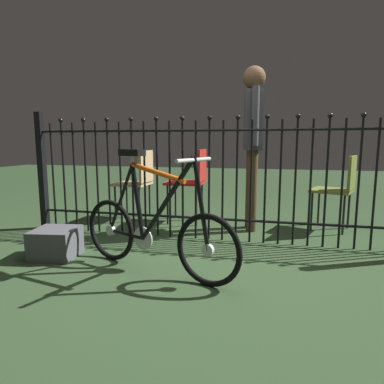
{
  "coord_description": "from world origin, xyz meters",
  "views": [
    {
      "loc": [
        0.48,
        -2.51,
        0.97
      ],
      "look_at": [
        -0.18,
        0.21,
        0.55
      ],
      "focal_mm": 31.13,
      "sensor_mm": 36.0,
      "label": 1
    }
  ],
  "objects_px": {
    "chair_red": "(192,178)",
    "person_visitor": "(253,133)",
    "chair_tan": "(138,178)",
    "bicycle": "(154,229)",
    "display_crate": "(56,243)",
    "chair_olive": "(340,185)"
  },
  "relations": [
    {
      "from": "chair_red",
      "to": "person_visitor",
      "type": "relative_size",
      "value": 0.5
    },
    {
      "from": "chair_tan",
      "to": "bicycle",
      "type": "bearing_deg",
      "value": -63.84
    },
    {
      "from": "chair_tan",
      "to": "person_visitor",
      "type": "xyz_separation_m",
      "value": [
        1.42,
        -0.21,
        0.55
      ]
    },
    {
      "from": "bicycle",
      "to": "display_crate",
      "type": "relative_size",
      "value": 3.92
    },
    {
      "from": "bicycle",
      "to": "chair_olive",
      "type": "relative_size",
      "value": 1.65
    },
    {
      "from": "chair_tan",
      "to": "person_visitor",
      "type": "height_order",
      "value": "person_visitor"
    },
    {
      "from": "chair_tan",
      "to": "chair_red",
      "type": "relative_size",
      "value": 0.98
    },
    {
      "from": "chair_red",
      "to": "display_crate",
      "type": "xyz_separation_m",
      "value": [
        -0.83,
        -1.5,
        -0.43
      ]
    },
    {
      "from": "chair_tan",
      "to": "display_crate",
      "type": "height_order",
      "value": "chair_tan"
    },
    {
      "from": "chair_red",
      "to": "display_crate",
      "type": "bearing_deg",
      "value": -119.08
    },
    {
      "from": "bicycle",
      "to": "display_crate",
      "type": "height_order",
      "value": "bicycle"
    },
    {
      "from": "chair_olive",
      "to": "bicycle",
      "type": "bearing_deg",
      "value": -134.2
    },
    {
      "from": "chair_olive",
      "to": "display_crate",
      "type": "relative_size",
      "value": 2.38
    },
    {
      "from": "person_visitor",
      "to": "display_crate",
      "type": "bearing_deg",
      "value": -139.64
    },
    {
      "from": "bicycle",
      "to": "display_crate",
      "type": "distance_m",
      "value": 0.96
    },
    {
      "from": "bicycle",
      "to": "chair_tan",
      "type": "xyz_separation_m",
      "value": [
        -0.8,
        1.63,
        0.2
      ]
    },
    {
      "from": "bicycle",
      "to": "chair_olive",
      "type": "height_order",
      "value": "bicycle"
    },
    {
      "from": "chair_red",
      "to": "bicycle",
      "type": "bearing_deg",
      "value": -86.55
    },
    {
      "from": "chair_olive",
      "to": "chair_red",
      "type": "distance_m",
      "value": 1.66
    },
    {
      "from": "bicycle",
      "to": "chair_red",
      "type": "distance_m",
      "value": 1.62
    },
    {
      "from": "chair_olive",
      "to": "display_crate",
      "type": "distance_m",
      "value": 2.93
    },
    {
      "from": "bicycle",
      "to": "chair_tan",
      "type": "bearing_deg",
      "value": 116.16
    }
  ]
}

